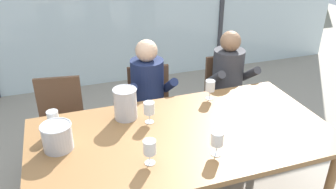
{
  "coord_description": "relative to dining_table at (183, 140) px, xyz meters",
  "views": [
    {
      "loc": [
        -0.79,
        -1.99,
        2.18
      ],
      "look_at": [
        0.0,
        0.35,
        0.93
      ],
      "focal_mm": 36.57,
      "sensor_mm": 36.0,
      "label": 1
    }
  ],
  "objects": [
    {
      "name": "ice_bucket_primary",
      "position": [
        -0.88,
        0.09,
        0.17
      ],
      "size": [
        0.21,
        0.21,
        0.19
      ],
      "color": "#B7B7BC",
      "rests_on": "dining_table"
    },
    {
      "name": "chair_center",
      "position": [
        0.89,
        0.99,
        -0.19
      ],
      "size": [
        0.45,
        0.45,
        0.89
      ],
      "rotation": [
        0.0,
        0.0,
        -0.03
      ],
      "color": "brown",
      "rests_on": "ground"
    },
    {
      "name": "chair_near_curtain",
      "position": [
        -0.86,
        0.97,
        -0.19
      ],
      "size": [
        0.5,
        0.5,
        0.89
      ],
      "rotation": [
        0.0,
        0.0,
        -0.14
      ],
      "color": "brown",
      "rests_on": "ground"
    },
    {
      "name": "ground",
      "position": [
        0.0,
        1.0,
        -0.71
      ],
      "size": [
        14.0,
        14.0,
        0.0
      ],
      "primitive_type": "plane",
      "color": "#9E9384"
    },
    {
      "name": "dining_table",
      "position": [
        0.0,
        0.0,
        0.0
      ],
      "size": [
        2.24,
        1.16,
        0.78
      ],
      "color": "olive",
      "rests_on": "ground"
    },
    {
      "name": "ice_bucket_secondary",
      "position": [
        -0.35,
        0.35,
        0.2
      ],
      "size": [
        0.19,
        0.19,
        0.25
      ],
      "color": "#B7B7BC",
      "rests_on": "dining_table"
    },
    {
      "name": "wine_glass_spare_empty",
      "position": [
        -0.9,
        0.32,
        0.19
      ],
      "size": [
        0.08,
        0.08,
        0.17
      ],
      "color": "silver",
      "rests_on": "dining_table"
    },
    {
      "name": "person_navy_polo",
      "position": [
        -0.02,
        0.85,
        -0.01
      ],
      "size": [
        0.47,
        0.62,
        1.21
      ],
      "rotation": [
        0.0,
        0.0,
        -0.03
      ],
      "color": "#192347",
      "rests_on": "ground"
    },
    {
      "name": "wine_glass_near_bucket",
      "position": [
        -0.2,
        0.23,
        0.19
      ],
      "size": [
        0.08,
        0.08,
        0.17
      ],
      "color": "silver",
      "rests_on": "dining_table"
    },
    {
      "name": "wine_glass_by_right_taster",
      "position": [
        -0.33,
        -0.27,
        0.19
      ],
      "size": [
        0.08,
        0.08,
        0.17
      ],
      "color": "silver",
      "rests_on": "dining_table"
    },
    {
      "name": "wine_glass_by_left_taster",
      "position": [
        0.42,
        0.44,
        0.19
      ],
      "size": [
        0.08,
        0.08,
        0.17
      ],
      "color": "silver",
      "rests_on": "dining_table"
    },
    {
      "name": "wine_glass_center_pour",
      "position": [
        0.12,
        -0.32,
        0.19
      ],
      "size": [
        0.08,
        0.08,
        0.17
      ],
      "color": "silver",
      "rests_on": "dining_table"
    },
    {
      "name": "chair_left_of_center",
      "position": [
        0.02,
        0.97,
        -0.19
      ],
      "size": [
        0.49,
        0.49,
        0.89
      ],
      "rotation": [
        0.0,
        0.0,
        -0.12
      ],
      "color": "brown",
      "rests_on": "ground"
    },
    {
      "name": "person_charcoal_jacket",
      "position": [
        0.85,
        0.85,
        -0.01
      ],
      "size": [
        0.47,
        0.62,
        1.21
      ],
      "rotation": [
        0.0,
        0.0,
        -0.05
      ],
      "color": "#38383D",
      "rests_on": "ground"
    }
  ]
}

